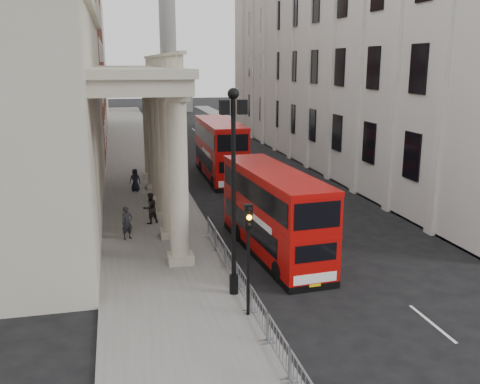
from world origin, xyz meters
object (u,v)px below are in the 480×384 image
Objects in this scene: lamp_post_mid at (182,130)px; pedestrian_b at (150,208)px; bus_near at (274,211)px; pedestrian_c at (135,180)px; lamp_post_north at (161,110)px; monument_column at (168,27)px; pedestrian_a at (127,223)px; bus_far at (220,148)px; traffic_light at (248,239)px; lamp_post_south at (233,180)px.

lamp_post_mid is 4.49× the size of pedestrian_b.
pedestrian_c is (-6.19, 14.63, -1.26)m from bus_near.
monument_column is at bearing 83.28° from lamp_post_north.
pedestrian_a is at bearing -97.59° from monument_column.
lamp_post_north is 13.84m from pedestrian_c.
pedestrian_a is at bearing -117.11° from lamp_post_mid.
bus_far is at bearing 82.97° from bus_near.
monument_column is at bearing 83.35° from bus_near.
traffic_light is (0.10, -34.02, -1.80)m from lamp_post_north.
bus_far is at bearing 80.24° from lamp_post_south.
pedestrian_a is (-7.08, 3.62, -1.21)m from bus_near.
pedestrian_c is (-0.52, 8.42, -0.09)m from pedestrian_b.
pedestrian_b reaches higher than pedestrian_c.
lamp_post_south is at bearing -98.80° from bus_far.
lamp_post_mid and lamp_post_north have the same top height.
bus_far is (3.94, 6.93, -2.45)m from lamp_post_mid.
bus_near is at bearing 108.11° from pedestrian_b.
lamp_post_mid is at bearing -140.71° from pedestrian_b.
bus_far is at bearing 33.21° from pedestrian_a.
monument_column is at bearing 84.76° from lamp_post_mid.
lamp_post_north reaches higher than traffic_light.
lamp_post_mid is at bearing 90.00° from lamp_post_south.
pedestrian_b is at bearing -97.05° from lamp_post_north.
lamp_post_south is 11.68m from pedestrian_b.
bus_far is at bearing -142.54° from pedestrian_b.
pedestrian_b is (-6.58, -12.23, -1.42)m from bus_far.
bus_near is 5.39× the size of pedestrian_b.
pedestrian_c is at bearing -110.76° from pedestrian_b.
pedestrian_c is at bearing 135.31° from lamp_post_mid.
bus_far is 5.92× the size of pedestrian_b.
pedestrian_c is (-7.10, -3.81, -1.50)m from bus_far.
pedestrian_b is at bearing -96.81° from monument_column.
monument_column is at bearing 88.62° from bus_far.
pedestrian_c is (-3.15, 3.12, -3.95)m from lamp_post_mid.
lamp_post_north is at bearing 90.00° from lamp_post_mid.
lamp_post_south is 1.00× the size of lamp_post_north.
pedestrian_c is at bearing 98.75° from traffic_light.
pedestrian_c is at bearing -150.78° from bus_far.
lamp_post_south is 4.68× the size of pedestrian_a.
traffic_light is at bearing 77.86° from pedestrian_b.
monument_column is 4.95× the size of bus_far.
pedestrian_b is 1.11× the size of pedestrian_c.
lamp_post_south is 2.71m from traffic_light.
lamp_post_north is at bearing 90.17° from traffic_light.
traffic_light is at bearing -89.83° from lamp_post_north.
lamp_post_south is 4.97× the size of pedestrian_c.
lamp_post_south reaches higher than bus_far.
pedestrian_a reaches higher than pedestrian_c.
pedestrian_c is at bearing 108.72° from bus_near.
bus_far reaches higher than bus_near.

